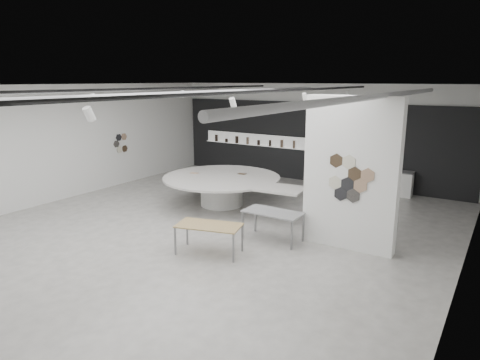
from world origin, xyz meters
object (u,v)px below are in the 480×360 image
Objects in this scene: partition_column at (351,174)px; sample_table_stone at (273,214)px; display_island at (224,187)px; kitchen_counter at (390,182)px; sample_table_wood at (209,227)px.

sample_table_stone is (-1.71, -0.59, -1.11)m from partition_column.
display_island is (-4.49, 1.26, -1.18)m from partition_column.
kitchen_counter is at bearing 40.40° from display_island.
sample_table_wood is at bearing -108.98° from kitchen_counter.
display_island is at bearing 146.28° from sample_table_stone.
partition_column reaches higher than kitchen_counter.
partition_column reaches higher than display_island.
sample_table_stone is (0.85, 1.52, 0.04)m from sample_table_wood.
kitchen_counter reaches higher than sample_table_stone.
display_island reaches higher than sample_table_wood.
display_island is at bearing 164.32° from partition_column.
sample_table_wood is 1.11× the size of sample_table_stone.
sample_table_wood is at bearing -65.67° from display_island.
sample_table_wood is at bearing -140.51° from partition_column.
partition_column is at bearing -21.14° from display_island.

